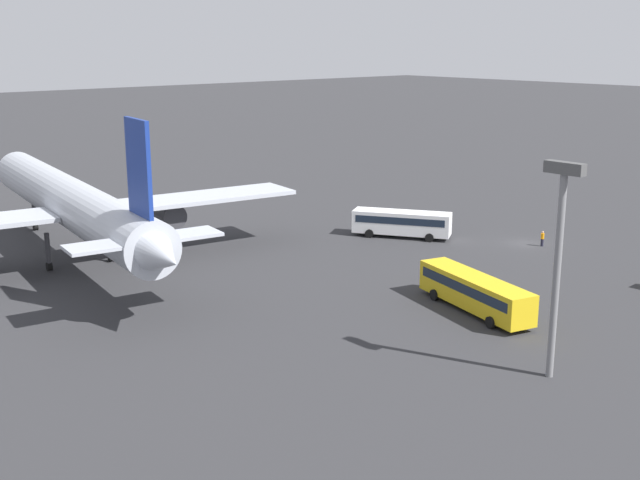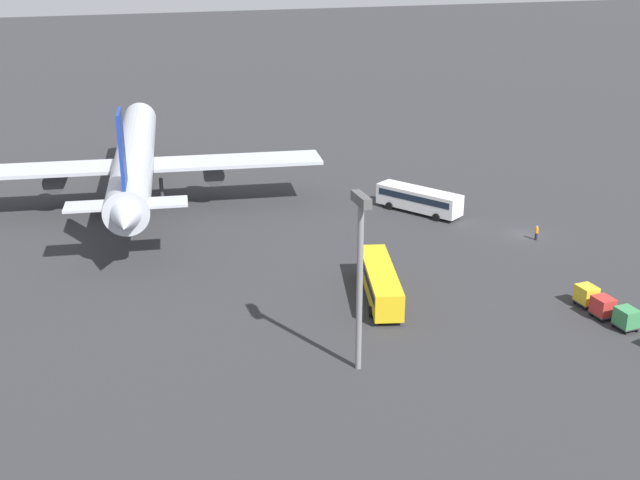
{
  "view_description": "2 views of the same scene",
  "coord_description": "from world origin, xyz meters",
  "px_view_note": "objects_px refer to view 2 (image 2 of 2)",
  "views": [
    {
      "loc": [
        -51.67,
        75.68,
        22.83
      ],
      "look_at": [
        4.78,
        26.88,
        3.95
      ],
      "focal_mm": 45.0,
      "sensor_mm": 36.0,
      "label": 1
    },
    {
      "loc": [
        -76.98,
        51.04,
        33.49
      ],
      "look_at": [
        -3.1,
        26.57,
        3.65
      ],
      "focal_mm": 45.0,
      "sensor_mm": 36.0,
      "label": 2
    }
  ],
  "objects_px": {
    "cargo_cart_red": "(603,306)",
    "cargo_cart_green": "(626,318)",
    "cargo_cart_yellow": "(586,295)",
    "worker_person": "(537,233)",
    "airplane": "(135,158)",
    "shuttle_bus_near": "(419,199)",
    "shuttle_bus_far": "(380,280)"
  },
  "relations": [
    {
      "from": "airplane",
      "to": "shuttle_bus_near",
      "type": "relative_size",
      "value": 4.98
    },
    {
      "from": "airplane",
      "to": "cargo_cart_green",
      "type": "distance_m",
      "value": 63.04
    },
    {
      "from": "airplane",
      "to": "cargo_cart_yellow",
      "type": "relative_size",
      "value": 26.51
    },
    {
      "from": "cargo_cart_yellow",
      "to": "shuttle_bus_far",
      "type": "bearing_deg",
      "value": 66.32
    },
    {
      "from": "shuttle_bus_near",
      "to": "cargo_cart_green",
      "type": "xyz_separation_m",
      "value": [
        -35.64,
        -3.93,
        -0.65
      ]
    },
    {
      "from": "cargo_cart_yellow",
      "to": "cargo_cart_green",
      "type": "bearing_deg",
      "value": -175.53
    },
    {
      "from": "airplane",
      "to": "shuttle_bus_far",
      "type": "bearing_deg",
      "value": -144.27
    },
    {
      "from": "worker_person",
      "to": "cargo_cart_green",
      "type": "xyz_separation_m",
      "value": [
        -22.28,
        4.93,
        0.32
      ]
    },
    {
      "from": "airplane",
      "to": "cargo_cart_green",
      "type": "bearing_deg",
      "value": -134.86
    },
    {
      "from": "shuttle_bus_near",
      "to": "cargo_cart_green",
      "type": "bearing_deg",
      "value": 153.82
    },
    {
      "from": "worker_person",
      "to": "cargo_cart_red",
      "type": "height_order",
      "value": "cargo_cart_red"
    },
    {
      "from": "shuttle_bus_far",
      "to": "cargo_cart_red",
      "type": "bearing_deg",
      "value": -106.11
    },
    {
      "from": "cargo_cart_green",
      "to": "cargo_cart_yellow",
      "type": "relative_size",
      "value": 1.0
    },
    {
      "from": "cargo_cart_yellow",
      "to": "shuttle_bus_near",
      "type": "bearing_deg",
      "value": 6.61
    },
    {
      "from": "worker_person",
      "to": "cargo_cart_yellow",
      "type": "bearing_deg",
      "value": 162.51
    },
    {
      "from": "cargo_cart_green",
      "to": "cargo_cart_red",
      "type": "bearing_deg",
      "value": 11.24
    },
    {
      "from": "airplane",
      "to": "shuttle_bus_near",
      "type": "xyz_separation_m",
      "value": [
        -14.6,
        -33.8,
        -4.41
      ]
    },
    {
      "from": "worker_person",
      "to": "cargo_cart_green",
      "type": "distance_m",
      "value": 22.82
    },
    {
      "from": "worker_person",
      "to": "cargo_cart_red",
      "type": "relative_size",
      "value": 0.83
    },
    {
      "from": "shuttle_bus_far",
      "to": "shuttle_bus_near",
      "type": "bearing_deg",
      "value": -18.6
    },
    {
      "from": "airplane",
      "to": "shuttle_bus_near",
      "type": "distance_m",
      "value": 37.09
    },
    {
      "from": "cargo_cart_red",
      "to": "worker_person",
      "type": "bearing_deg",
      "value": -15.54
    },
    {
      "from": "cargo_cart_red",
      "to": "cargo_cart_green",
      "type": "bearing_deg",
      "value": -168.76
    },
    {
      "from": "cargo_cart_red",
      "to": "cargo_cart_yellow",
      "type": "relative_size",
      "value": 1.0
    },
    {
      "from": "airplane",
      "to": "shuttle_bus_near",
      "type": "bearing_deg",
      "value": -105.13
    },
    {
      "from": "shuttle_bus_near",
      "to": "shuttle_bus_far",
      "type": "relative_size",
      "value": 0.85
    },
    {
      "from": "cargo_cart_green",
      "to": "cargo_cart_red",
      "type": "distance_m",
      "value": 2.72
    },
    {
      "from": "cargo_cart_red",
      "to": "cargo_cart_yellow",
      "type": "height_order",
      "value": "same"
    },
    {
      "from": "shuttle_bus_near",
      "to": "cargo_cart_yellow",
      "type": "bearing_deg",
      "value": 154.14
    },
    {
      "from": "cargo_cart_green",
      "to": "cargo_cart_yellow",
      "type": "bearing_deg",
      "value": 4.47
    },
    {
      "from": "shuttle_bus_far",
      "to": "cargo_cart_yellow",
      "type": "xyz_separation_m",
      "value": [
        -7.92,
        -18.06,
        -0.67
      ]
    },
    {
      "from": "airplane",
      "to": "cargo_cart_red",
      "type": "xyz_separation_m",
      "value": [
        -47.58,
        -37.2,
        -5.06
      ]
    }
  ]
}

